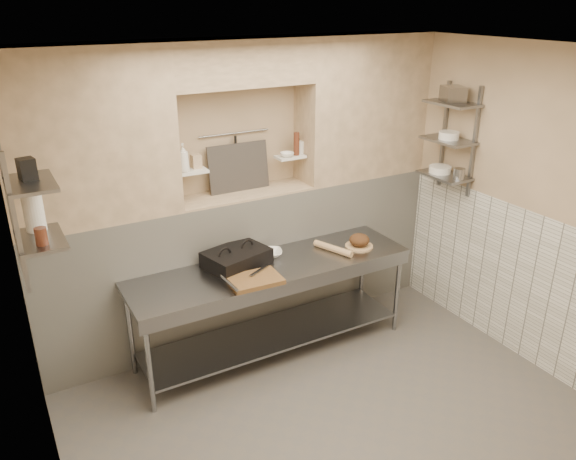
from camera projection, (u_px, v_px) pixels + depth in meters
floor at (344, 432)px, 4.42m from camera, size 4.00×3.90×0.10m
ceiling at (363, 46)px, 3.30m from camera, size 4.00×3.90×0.10m
wall_left at (31, 353)px, 2.93m from camera, size 0.10×3.90×2.80m
wall_right at (549, 215)px, 4.78m from camera, size 0.10×3.90×2.80m
wall_back at (233, 187)px, 5.47m from camera, size 4.00×0.10×2.80m
backwall_lower at (246, 262)px, 5.54m from camera, size 4.00×0.40×1.40m
alcove_sill at (244, 194)px, 5.26m from camera, size 1.30×0.40×0.02m
backwall_pillar_left at (88, 137)px, 4.40m from camera, size 1.35×0.40×1.40m
backwall_pillar_right at (362, 107)px, 5.59m from camera, size 1.35×0.40×1.40m
backwall_header at (240, 62)px, 4.80m from camera, size 1.30×0.40×0.40m
wainscot_left at (63, 451)px, 3.23m from camera, size 0.02×3.90×1.40m
wainscot_right at (531, 289)px, 5.02m from camera, size 0.02×3.90×1.40m
alcove_shelf_left at (191, 171)px, 4.92m from camera, size 0.28×0.16×0.02m
alcove_shelf_right at (290, 157)px, 5.38m from camera, size 0.28×0.16×0.02m
utensil_rail at (234, 133)px, 5.19m from camera, size 0.70×0.02×0.02m
hanging_steel at (236, 152)px, 5.24m from camera, size 0.02×0.02×0.30m
splash_panel at (239, 167)px, 5.25m from camera, size 0.60×0.08×0.45m
shelf_rail_left_a at (10, 206)px, 3.82m from camera, size 0.03×0.03×0.95m
shelf_rail_left_b at (16, 226)px, 3.50m from camera, size 0.03×0.03×0.95m
wall_shelf_left_lower at (40, 240)px, 3.80m from camera, size 0.30×0.50×0.02m
wall_shelf_left_upper at (30, 183)px, 3.64m from camera, size 0.30×0.50×0.03m
shelf_rail_right_a at (444, 135)px, 5.58m from camera, size 0.03×0.03×1.05m
shelf_rail_right_b at (474, 143)px, 5.26m from camera, size 0.03×0.03×1.05m
wall_shelf_right_lower at (444, 175)px, 5.49m from camera, size 0.30×0.50×0.02m
wall_shelf_right_mid at (448, 140)px, 5.36m from camera, size 0.30×0.50×0.02m
wall_shelf_right_upper at (452, 103)px, 5.22m from camera, size 0.30×0.50×0.03m
prep_table at (273, 291)px, 5.10m from camera, size 2.60×0.70×0.90m
panini_press at (237, 258)px, 4.98m from camera, size 0.62×0.51×0.15m
cutting_board at (255, 280)px, 4.71m from camera, size 0.46×0.33×0.04m
knife_blade at (260, 270)px, 4.82m from camera, size 0.25×0.15×0.01m
tongs at (229, 283)px, 4.58m from camera, size 0.04×0.29×0.03m
mixing_bowl at (270, 253)px, 5.18m from camera, size 0.29×0.29×0.05m
rolling_pin at (333, 249)px, 5.27m from camera, size 0.21×0.41×0.06m
bread_board at (359, 246)px, 5.38m from camera, size 0.27×0.27×0.02m
bread_loaf at (359, 240)px, 5.35m from camera, size 0.19×0.19×0.12m
bottle_soap at (183, 158)px, 4.81m from camera, size 0.13×0.13×0.25m
jar_alcove at (196, 161)px, 4.96m from camera, size 0.08×0.08×0.12m
bowl_alcove at (287, 155)px, 5.32m from camera, size 0.15×0.15×0.04m
condiment_a at (297, 144)px, 5.38m from camera, size 0.05×0.05×0.20m
condiment_b at (296, 144)px, 5.34m from camera, size 0.06×0.06×0.22m
condiment_c at (300, 147)px, 5.43m from camera, size 0.07×0.07×0.12m
jug_left at (34, 212)px, 3.86m from camera, size 0.14×0.14×0.27m
jar_left at (41, 236)px, 3.67m from camera, size 0.08×0.08×0.12m
box_left_upper at (27, 169)px, 3.65m from camera, size 0.12×0.12×0.14m
bowl_right at (440, 169)px, 5.53m from camera, size 0.22×0.22×0.06m
canister_right at (459, 174)px, 5.32m from camera, size 0.11×0.11×0.11m
bowl_right_mid at (449, 135)px, 5.34m from camera, size 0.19×0.19×0.07m
basket_right at (453, 94)px, 5.19m from camera, size 0.26×0.28×0.14m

